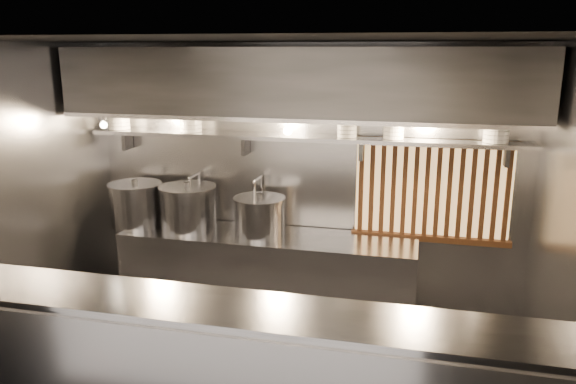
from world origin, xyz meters
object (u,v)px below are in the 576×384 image
at_px(stock_pot_mid, 188,207).
at_px(pendant_bulb, 288,131).
at_px(heat_lamp, 102,119).
at_px(stock_pot_left, 136,204).
at_px(stock_pot_right, 260,216).

bearing_deg(stock_pot_mid, pendant_bulb, 3.10).
distance_m(heat_lamp, stock_pot_left, 0.99).
xyz_separation_m(pendant_bulb, stock_pot_right, (-0.27, -0.09, -0.86)).
bearing_deg(stock_pot_right, heat_lamp, -170.30).
xyz_separation_m(stock_pot_left, stock_pot_right, (1.38, -0.02, -0.03)).
bearing_deg(stock_pot_right, stock_pot_mid, 177.69).
relative_size(heat_lamp, stock_pot_mid, 0.46).
xyz_separation_m(heat_lamp, stock_pot_mid, (0.74, 0.29, -0.94)).
bearing_deg(stock_pot_right, pendant_bulb, 18.06).
height_order(heat_lamp, stock_pot_mid, heat_lamp).
bearing_deg(pendant_bulb, heat_lamp, -169.00).
xyz_separation_m(stock_pot_left, stock_pot_mid, (0.59, 0.01, 0.00)).
xyz_separation_m(pendant_bulb, stock_pot_left, (-1.65, -0.07, -0.83)).
bearing_deg(pendant_bulb, stock_pot_left, -177.74).
xyz_separation_m(heat_lamp, pendant_bulb, (1.80, 0.35, -0.11)).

